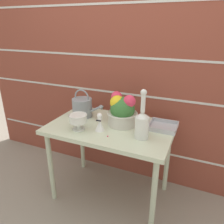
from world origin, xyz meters
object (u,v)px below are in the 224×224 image
Objects in this scene: glass_decanter at (142,123)px; wire_tray at (163,127)px; flower_planter at (122,111)px; watering_can at (83,107)px; figurine_vase at (100,123)px; crystal_pedestal_bowl at (78,119)px.

glass_decanter reaches higher than wire_tray.
watering_can is at bearing 176.85° from flower_planter.
glass_decanter is 1.67× the size of wire_tray.
glass_decanter reaches higher than figurine_vase.
figurine_vase is 0.66× the size of wire_tray.
flower_planter is at bearing -3.15° from watering_can.
flower_planter is at bearing 143.58° from glass_decanter.
figurine_vase is at bearing -151.53° from wire_tray.
crystal_pedestal_bowl is 0.72m from wire_tray.
crystal_pedestal_bowl is (0.12, -0.27, -0.00)m from watering_can.
glass_decanter is 0.36m from figurine_vase.
watering_can is at bearing 163.34° from glass_decanter.
flower_planter is (0.30, 0.24, 0.04)m from crystal_pedestal_bowl.
wire_tray is (0.12, 0.24, -0.12)m from glass_decanter.
glass_decanter is 0.29m from wire_tray.
figurine_vase is (-0.35, -0.02, -0.07)m from glass_decanter.
glass_decanter is at bearing 2.75° from figurine_vase.
crystal_pedestal_bowl is at bearing -140.58° from flower_planter.
wire_tray is at bearing 25.94° from crystal_pedestal_bowl.
figurine_vase is 0.54m from wire_tray.
flower_planter reaches higher than wire_tray.
flower_planter is 1.85× the size of figurine_vase.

